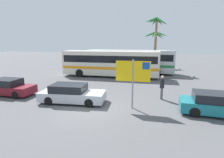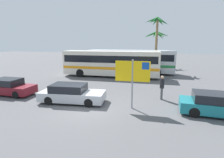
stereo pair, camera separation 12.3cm
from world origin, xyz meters
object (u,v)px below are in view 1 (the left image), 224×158
bus_front_coach (110,62)px  car_maroon (9,87)px  car_teal (215,104)px  pedestrian_crossing_lot (162,85)px  ferry_sign (134,73)px  bus_rear_coach (130,60)px  car_silver (72,94)px

bus_front_coach → car_maroon: 11.45m
car_teal → pedestrian_crossing_lot: size_ratio=2.30×
ferry_sign → car_teal: size_ratio=0.76×
bus_front_coach → bus_rear_coach: same height
car_maroon → ferry_sign: bearing=-3.2°
bus_front_coach → pedestrian_crossing_lot: size_ratio=6.46×
car_maroon → bus_rear_coach: bearing=58.0°
bus_front_coach → car_silver: bearing=-92.6°
bus_rear_coach → ferry_sign: (1.99, -13.42, 0.54)m
ferry_sign → pedestrian_crossing_lot: (1.90, 2.32, -1.24)m
ferry_sign → car_silver: bearing=176.8°
bus_rear_coach → ferry_sign: bearing=-81.6°
bus_front_coach → car_silver: 10.15m
car_maroon → car_teal: bearing=-1.6°
bus_front_coach → car_teal: bearing=-49.1°
car_silver → car_maroon: bearing=170.1°
car_teal → pedestrian_crossing_lot: 3.76m
bus_rear_coach → car_teal: bearing=-62.8°
bus_rear_coach → bus_front_coach: bearing=-121.9°
car_silver → bus_rear_coach: bearing=75.4°
car_maroon → pedestrian_crossing_lot: (12.14, 1.56, 0.45)m
ferry_sign → car_maroon: 10.40m
bus_front_coach → ferry_sign: 11.01m
car_teal → pedestrian_crossing_lot: (-2.98, 2.26, 0.45)m
car_teal → pedestrian_crossing_lot: pedestrian_crossing_lot is taller
bus_rear_coach → car_teal: bus_rear_coach is taller
bus_rear_coach → car_maroon: bus_rear_coach is taller
ferry_sign → pedestrian_crossing_lot: size_ratio=1.76×
car_teal → car_maroon: bearing=-178.6°
car_maroon → car_teal: size_ratio=0.96×
ferry_sign → bus_front_coach: bearing=110.3°
pedestrian_crossing_lot → ferry_sign: bearing=39.8°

